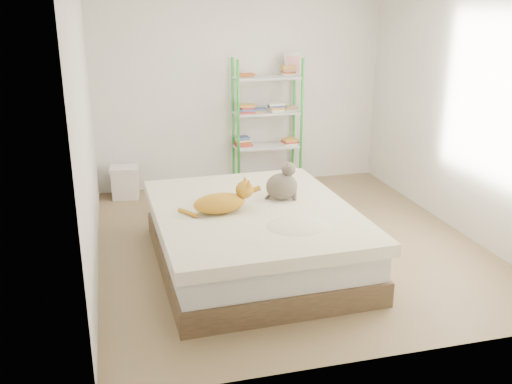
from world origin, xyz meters
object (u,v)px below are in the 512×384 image
object	(u,v)px
grey_cat	(282,181)
shelf_unit	(268,124)
white_bin	(125,182)
orange_cat	(219,201)
cardboard_box	(274,199)
bed	(254,237)

from	to	relation	value
grey_cat	shelf_unit	distance (m)	2.18
grey_cat	white_bin	size ratio (longest dim) A/B	0.91
grey_cat	shelf_unit	world-z (taller)	shelf_unit
orange_cat	shelf_unit	size ratio (longest dim) A/B	0.33
orange_cat	cardboard_box	xyz separation A→B (m)	(0.88, 1.27, -0.49)
cardboard_box	white_bin	bearing A→B (deg)	166.77
bed	grey_cat	distance (m)	0.60
orange_cat	cardboard_box	distance (m)	1.62
shelf_unit	white_bin	distance (m)	1.98
orange_cat	shelf_unit	distance (m)	2.59
shelf_unit	cardboard_box	world-z (taller)	shelf_unit
cardboard_box	white_bin	xyz separation A→B (m)	(-1.65, 1.04, 0.01)
orange_cat	grey_cat	distance (m)	0.69
grey_cat	cardboard_box	distance (m)	1.22
bed	grey_cat	bearing A→B (deg)	27.30
orange_cat	white_bin	bearing A→B (deg)	102.70
grey_cat	white_bin	distance (m)	2.59
orange_cat	cardboard_box	size ratio (longest dim) A/B	0.85
orange_cat	bed	bearing A→B (deg)	-0.05
orange_cat	white_bin	xyz separation A→B (m)	(-0.77, 2.31, -0.47)
grey_cat	white_bin	bearing A→B (deg)	39.86
shelf_unit	orange_cat	bearing A→B (deg)	-115.18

